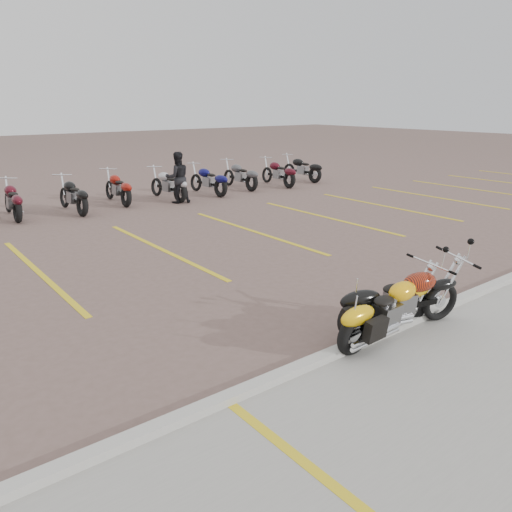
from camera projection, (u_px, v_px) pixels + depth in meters
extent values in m
plane|color=#6E554F|center=(272.00, 302.00, 8.48)|extent=(100.00, 100.00, 0.00)
cube|color=#ADAAA3|center=(363.00, 341.00, 6.96)|extent=(60.00, 0.18, 0.12)
torus|color=black|center=(413.00, 307.00, 7.51)|extent=(0.59, 0.12, 0.59)
torus|color=black|center=(352.00, 334.00, 6.65)|extent=(0.63, 0.18, 0.63)
cube|color=black|center=(385.00, 316.00, 7.06)|extent=(1.18, 0.15, 0.09)
cube|color=slate|center=(383.00, 314.00, 7.02)|extent=(0.39, 0.29, 0.31)
ellipsoid|color=#F4AB0C|center=(397.00, 291.00, 7.12)|extent=(0.54, 0.31, 0.27)
ellipsoid|color=black|center=(379.00, 300.00, 6.88)|extent=(0.36, 0.25, 0.11)
torus|color=black|center=(438.00, 302.00, 7.65)|extent=(0.64, 0.26, 0.63)
torus|color=black|center=(357.00, 319.00, 7.07)|extent=(0.69, 0.32, 0.67)
cube|color=black|center=(400.00, 307.00, 7.35)|extent=(1.25, 0.42, 0.10)
cube|color=slate|center=(397.00, 303.00, 7.31)|extent=(0.46, 0.38, 0.33)
ellipsoid|color=black|center=(416.00, 282.00, 7.35)|extent=(0.62, 0.44, 0.29)
ellipsoid|color=black|center=(392.00, 289.00, 7.19)|extent=(0.43, 0.34, 0.12)
imported|color=black|center=(178.00, 178.00, 16.57)|extent=(0.96, 0.82, 1.69)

